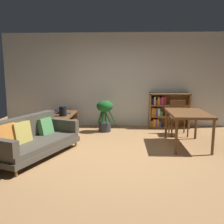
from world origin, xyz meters
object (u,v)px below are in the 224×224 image
media_console (64,124)px  dining_chair_near (178,115)px  desk_speaker (63,111)px  potted_floor_plant (105,112)px  fabric_couch (31,139)px  open_laptop (64,112)px  dining_table (188,116)px  bookshelf (166,110)px

media_console → dining_chair_near: (2.96, 0.04, 0.24)m
desk_speaker → potted_floor_plant: bearing=25.0°
fabric_couch → dining_chair_near: size_ratio=2.35×
open_laptop → potted_floor_plant: 1.08m
open_laptop → desk_speaker: bearing=-81.3°
fabric_couch → dining_chair_near: 3.66m
fabric_couch → dining_table: bearing=14.2°
potted_floor_plant → fabric_couch: bearing=-122.3°
media_console → dining_chair_near: bearing=0.7°
open_laptop → dining_table: bearing=-21.5°
potted_floor_plant → desk_speaker: bearing=-155.0°
fabric_couch → open_laptop: bearing=84.4°
open_laptop → dining_chair_near: 3.00m
dining_table → fabric_couch: bearing=-165.8°
open_laptop → bookshelf: bearing=12.6°
media_console → dining_table: bearing=-18.4°
media_console → dining_chair_near: 2.97m
potted_floor_plant → bookshelf: size_ratio=0.74×
fabric_couch → bookshelf: bookshelf is taller
media_console → bookshelf: (2.77, 0.82, 0.25)m
media_console → bookshelf: 2.90m
open_laptop → desk_speaker: (0.06, -0.42, 0.09)m
media_console → desk_speaker: size_ratio=5.53×
media_console → dining_table: dining_table is taller
fabric_couch → dining_chair_near: bearing=29.6°
dining_table → open_laptop: bearing=158.5°
potted_floor_plant → bookshelf: 1.81m
open_laptop → dining_table: (2.97, -1.17, 0.14)m
desk_speaker → bookshelf: 2.93m
media_console → open_laptop: bearing=99.1°
media_console → dining_table: 3.13m
dining_table → bookshelf: (-0.17, 1.79, -0.17)m
fabric_couch → media_console: fabric_couch is taller
dining_table → dining_chair_near: bearing=88.9°
desk_speaker → potted_floor_plant: (1.02, 0.47, -0.10)m
fabric_couch → open_laptop: size_ratio=4.69×
desk_speaker → potted_floor_plant: potted_floor_plant is taller
open_laptop → potted_floor_plant: bearing=2.6°
bookshelf → desk_speaker: bearing=-159.0°
desk_speaker → potted_floor_plant: size_ratio=0.29×
fabric_couch → desk_speaker: 1.59m
open_laptop → desk_speaker: size_ratio=1.80×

